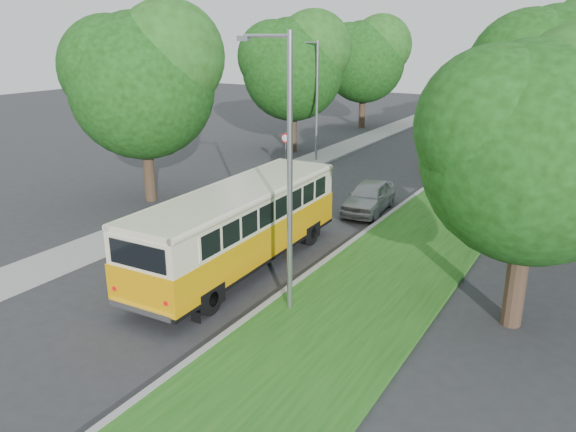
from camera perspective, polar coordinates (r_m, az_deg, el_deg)
The scene contains 13 objects.
ground at distance 21.13m, azimuth -6.48°, elevation -4.02°, with size 120.00×120.00×0.00m, color #2B2B2E.
curb at distance 23.51m, azimuth 7.98°, elevation -1.56°, with size 0.20×70.00×0.15m, color gray.
grass_verge at distance 22.78m, azimuth 13.43°, elevation -2.57°, with size 4.50×70.00×0.13m, color #1D5516.
sidewalk at distance 27.63m, azimuth -8.25°, elevation 1.41°, with size 2.20×70.00×0.12m, color gray.
treeline at distance 34.71m, azimuth 16.38°, elevation 14.13°, with size 24.27×41.91×9.46m.
lamppost_near at distance 15.56m, azimuth -0.12°, elevation 4.91°, with size 1.71×0.16×8.00m.
lamppost_far at distance 35.85m, azimuth 2.81°, elevation 12.02°, with size 1.71×0.16×7.50m.
warning_sign at distance 32.64m, azimuth -0.28°, elevation 7.16°, with size 0.56×0.10×2.50m.
vintage_bus at distance 19.44m, azimuth -4.94°, elevation -1.29°, with size 2.57×9.99×2.97m, color #E79C07, non-canonical shape.
car_silver at distance 26.23m, azimuth 8.24°, elevation 1.97°, with size 1.67×4.15×1.42m, color #A4A4A8.
car_white at distance 35.59m, azimuth 15.49°, elevation 5.88°, with size 1.63×4.66×1.54m, color silver.
car_blue at distance 41.69m, azimuth 16.58°, elevation 7.46°, with size 2.06×5.06×1.47m, color navy.
car_grey at distance 45.25m, azimuth 18.00°, elevation 8.00°, with size 2.13×4.62×1.28m, color #525359.
Camera 1 is at (11.95, -15.52, 7.93)m, focal length 35.00 mm.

